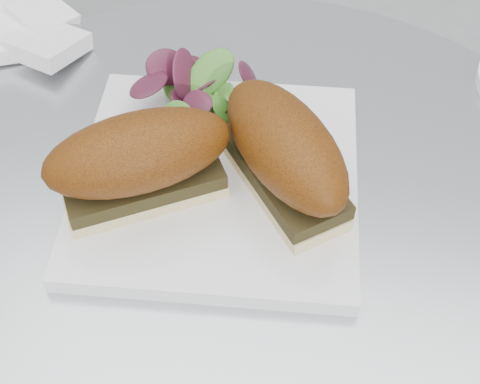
# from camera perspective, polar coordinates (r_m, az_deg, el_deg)

# --- Properties ---
(table) EXTENTS (0.70, 0.70, 0.73)m
(table) POSITION_cam_1_polar(r_m,az_deg,el_deg) (0.76, -0.07, -15.34)
(table) COLOR silver
(table) RESTS_ON ground
(plate) EXTENTS (0.26, 0.26, 0.02)m
(plate) POSITION_cam_1_polar(r_m,az_deg,el_deg) (0.58, -1.94, 1.08)
(plate) COLOR white
(plate) RESTS_ON table
(sandwich_left) EXTENTS (0.16, 0.13, 0.08)m
(sandwich_left) POSITION_cam_1_polar(r_m,az_deg,el_deg) (0.53, -8.58, 2.70)
(sandwich_left) COLOR #F1E097
(sandwich_left) RESTS_ON plate
(sandwich_right) EXTENTS (0.15, 0.16, 0.08)m
(sandwich_right) POSITION_cam_1_polar(r_m,az_deg,el_deg) (0.53, 3.84, 3.42)
(sandwich_right) COLOR #F1E097
(sandwich_right) RESTS_ON plate
(salad) EXTENTS (0.10, 0.10, 0.05)m
(salad) POSITION_cam_1_polar(r_m,az_deg,el_deg) (0.61, -3.50, 8.55)
(salad) COLOR #53902F
(salad) RESTS_ON plate
(napkin) EXTENTS (0.13, 0.13, 0.02)m
(napkin) POSITION_cam_1_polar(r_m,az_deg,el_deg) (0.74, -17.20, 12.21)
(napkin) COLOR white
(napkin) RESTS_ON table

